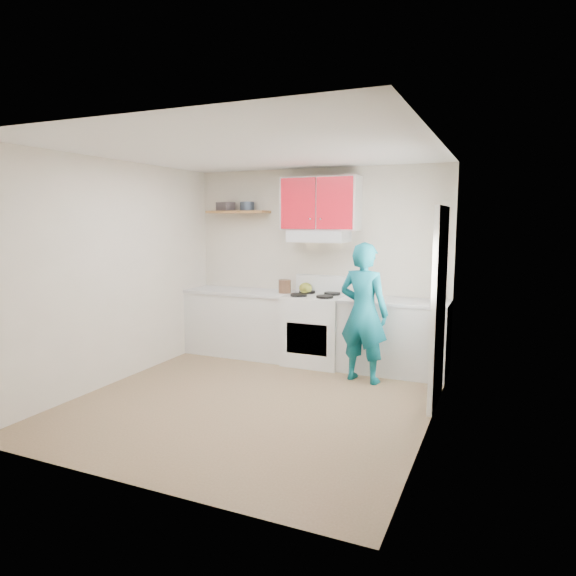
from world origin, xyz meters
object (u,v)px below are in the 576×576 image
at_px(crock, 285,287).
at_px(person, 364,313).
at_px(kettle, 306,288).
at_px(stove, 315,330).
at_px(tin, 247,206).

xyz_separation_m(crock, person, (1.24, -0.50, -0.17)).
height_order(kettle, person, person).
bearing_deg(kettle, crock, -154.79).
bearing_deg(stove, kettle, 151.35).
relative_size(tin, kettle, 1.14).
height_order(stove, person, person).
bearing_deg(kettle, tin, -172.78).
height_order(stove, kettle, kettle).
bearing_deg(kettle, stove, -17.19).
height_order(tin, crock, tin).
bearing_deg(stove, tin, 171.32).
bearing_deg(tin, stove, -8.68).
bearing_deg(person, kettle, -20.20).
height_order(kettle, crock, crock).
bearing_deg(tin, crock, -12.04).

